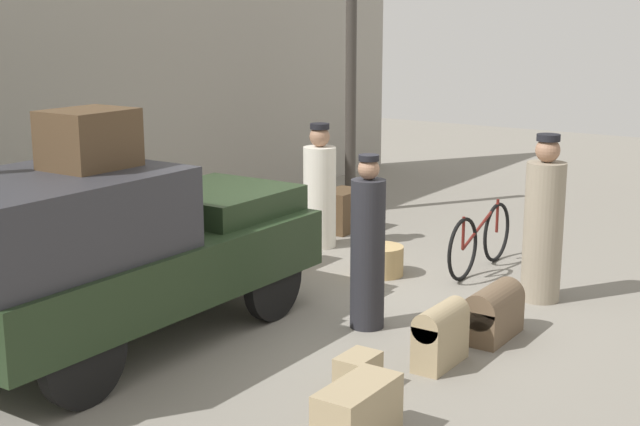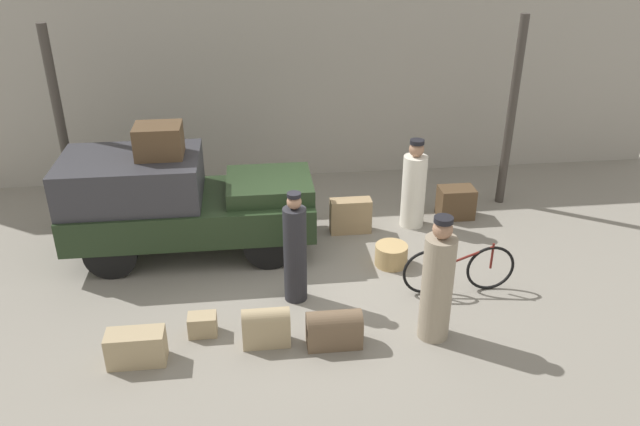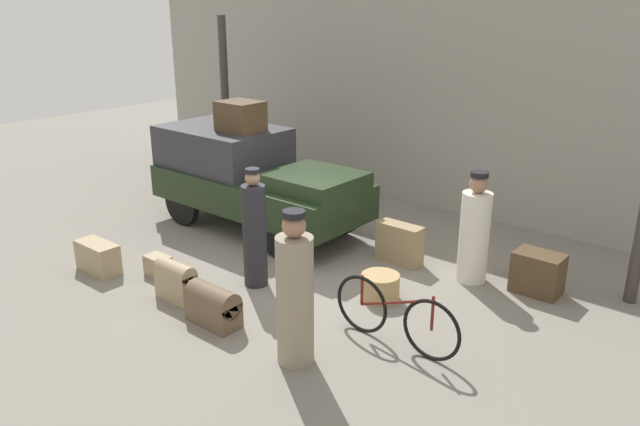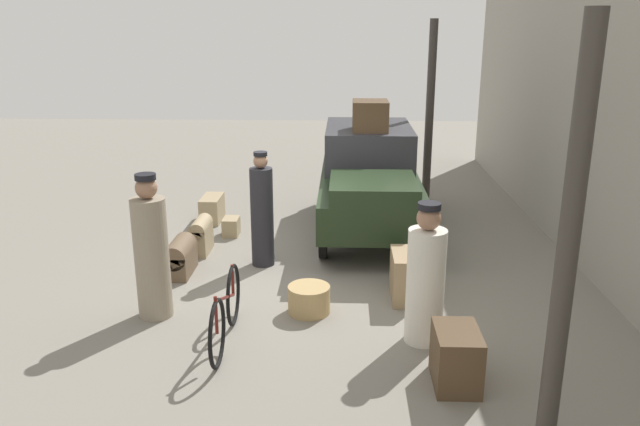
{
  "view_description": "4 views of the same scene",
  "coord_description": "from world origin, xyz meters",
  "px_view_note": "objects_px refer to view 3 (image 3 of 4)",
  "views": [
    {
      "loc": [
        -7.39,
        -4.95,
        3.03
      ],
      "look_at": [
        0.2,
        0.2,
        0.95
      ],
      "focal_mm": 50.0,
      "sensor_mm": 36.0,
      "label": 1
    },
    {
      "loc": [
        -0.81,
        -8.38,
        5.25
      ],
      "look_at": [
        0.2,
        0.2,
        0.95
      ],
      "focal_mm": 35.0,
      "sensor_mm": 36.0,
      "label": 2
    },
    {
      "loc": [
        5.65,
        -6.28,
        3.9
      ],
      "look_at": [
        0.2,
        0.2,
        0.95
      ],
      "focal_mm": 35.0,
      "sensor_mm": 36.0,
      "label": 3
    },
    {
      "loc": [
        8.43,
        0.53,
        3.44
      ],
      "look_at": [
        0.2,
        0.2,
        0.95
      ],
      "focal_mm": 35.0,
      "sensor_mm": 36.0,
      "label": 4
    }
  ],
  "objects_px": {
    "bicycle": "(395,316)",
    "truck": "(250,175)",
    "wicker_basket": "(380,286)",
    "suitcase_small_leather": "(400,244)",
    "porter_with_bicycle": "(475,233)",
    "trunk_on_truck_roof": "(240,116)",
    "suitcase_black_upright": "(158,266)",
    "trunk_barrel_dark": "(213,305)",
    "trunk_umber_medium": "(176,280)",
    "porter_carrying_trunk": "(295,295)",
    "trunk_wicker_pale": "(98,257)",
    "porter_lifting_near_truck": "(255,232)",
    "trunk_large_brown": "(538,273)"
  },
  "relations": [
    {
      "from": "suitcase_small_leather",
      "to": "porter_lifting_near_truck",
      "type": "bearing_deg",
      "value": -119.91
    },
    {
      "from": "wicker_basket",
      "to": "trunk_on_truck_roof",
      "type": "distance_m",
      "value": 4.08
    },
    {
      "from": "porter_carrying_trunk",
      "to": "trunk_wicker_pale",
      "type": "height_order",
      "value": "porter_carrying_trunk"
    },
    {
      "from": "truck",
      "to": "bicycle",
      "type": "distance_m",
      "value": 4.59
    },
    {
      "from": "bicycle",
      "to": "porter_with_bicycle",
      "type": "relative_size",
      "value": 1.05
    },
    {
      "from": "bicycle",
      "to": "porter_carrying_trunk",
      "type": "relative_size",
      "value": 0.95
    },
    {
      "from": "porter_with_bicycle",
      "to": "trunk_large_brown",
      "type": "relative_size",
      "value": 2.52
    },
    {
      "from": "bicycle",
      "to": "wicker_basket",
      "type": "height_order",
      "value": "bicycle"
    },
    {
      "from": "porter_with_bicycle",
      "to": "suitcase_black_upright",
      "type": "xyz_separation_m",
      "value": [
        -3.61,
        -2.83,
        -0.58
      ]
    },
    {
      "from": "bicycle",
      "to": "trunk_umber_medium",
      "type": "bearing_deg",
      "value": -162.2
    },
    {
      "from": "truck",
      "to": "porter_lifting_near_truck",
      "type": "height_order",
      "value": "same"
    },
    {
      "from": "trunk_large_brown",
      "to": "suitcase_black_upright",
      "type": "xyz_separation_m",
      "value": [
        -4.49,
        -3.04,
        -0.14
      ]
    },
    {
      "from": "suitcase_small_leather",
      "to": "truck",
      "type": "bearing_deg",
      "value": -173.35
    },
    {
      "from": "porter_with_bicycle",
      "to": "suitcase_small_leather",
      "type": "xyz_separation_m",
      "value": [
        -1.15,
        -0.14,
        -0.42
      ]
    },
    {
      "from": "wicker_basket",
      "to": "trunk_umber_medium",
      "type": "relative_size",
      "value": 0.84
    },
    {
      "from": "truck",
      "to": "trunk_umber_medium",
      "type": "xyz_separation_m",
      "value": [
        1.31,
        -2.67,
        -0.65
      ]
    },
    {
      "from": "porter_with_bicycle",
      "to": "suitcase_small_leather",
      "type": "bearing_deg",
      "value": -173.09
    },
    {
      "from": "porter_lifting_near_truck",
      "to": "trunk_umber_medium",
      "type": "height_order",
      "value": "porter_lifting_near_truck"
    },
    {
      "from": "porter_lifting_near_truck",
      "to": "trunk_large_brown",
      "type": "bearing_deg",
      "value": 36.3
    },
    {
      "from": "bicycle",
      "to": "truck",
      "type": "bearing_deg",
      "value": 157.63
    },
    {
      "from": "porter_carrying_trunk",
      "to": "suitcase_small_leather",
      "type": "relative_size",
      "value": 2.49
    },
    {
      "from": "porter_with_bicycle",
      "to": "trunk_umber_medium",
      "type": "distance_m",
      "value": 4.21
    },
    {
      "from": "bicycle",
      "to": "suitcase_small_leather",
      "type": "xyz_separation_m",
      "value": [
        -1.29,
        2.07,
        -0.07
      ]
    },
    {
      "from": "wicker_basket",
      "to": "trunk_wicker_pale",
      "type": "relative_size",
      "value": 0.72
    },
    {
      "from": "truck",
      "to": "trunk_wicker_pale",
      "type": "bearing_deg",
      "value": -96.7
    },
    {
      "from": "bicycle",
      "to": "suitcase_black_upright",
      "type": "distance_m",
      "value": 3.81
    },
    {
      "from": "wicker_basket",
      "to": "suitcase_small_leather",
      "type": "distance_m",
      "value": 1.29
    },
    {
      "from": "trunk_wicker_pale",
      "to": "suitcase_black_upright",
      "type": "bearing_deg",
      "value": 31.57
    },
    {
      "from": "truck",
      "to": "suitcase_small_leather",
      "type": "relative_size",
      "value": 5.47
    },
    {
      "from": "wicker_basket",
      "to": "suitcase_small_leather",
      "type": "height_order",
      "value": "suitcase_small_leather"
    },
    {
      "from": "bicycle",
      "to": "porter_lifting_near_truck",
      "type": "distance_m",
      "value": 2.46
    },
    {
      "from": "wicker_basket",
      "to": "suitcase_small_leather",
      "type": "bearing_deg",
      "value": 111.68
    },
    {
      "from": "wicker_basket",
      "to": "trunk_large_brown",
      "type": "height_order",
      "value": "trunk_large_brown"
    },
    {
      "from": "truck",
      "to": "wicker_basket",
      "type": "relative_size",
      "value": 7.5
    },
    {
      "from": "suitcase_small_leather",
      "to": "trunk_wicker_pale",
      "type": "height_order",
      "value": "suitcase_small_leather"
    },
    {
      "from": "porter_with_bicycle",
      "to": "trunk_on_truck_roof",
      "type": "height_order",
      "value": "trunk_on_truck_roof"
    },
    {
      "from": "suitcase_black_upright",
      "to": "trunk_wicker_pale",
      "type": "bearing_deg",
      "value": -148.43
    },
    {
      "from": "bicycle",
      "to": "trunk_barrel_dark",
      "type": "distance_m",
      "value": 2.27
    },
    {
      "from": "trunk_on_truck_roof",
      "to": "trunk_barrel_dark",
      "type": "bearing_deg",
      "value": -49.49
    },
    {
      "from": "porter_with_bicycle",
      "to": "porter_carrying_trunk",
      "type": "xyz_separation_m",
      "value": [
        -0.52,
        -3.21,
        0.08
      ]
    },
    {
      "from": "bicycle",
      "to": "suitcase_black_upright",
      "type": "xyz_separation_m",
      "value": [
        -3.75,
        -0.61,
        -0.23
      ]
    },
    {
      "from": "truck",
      "to": "trunk_large_brown",
      "type": "xyz_separation_m",
      "value": [
        4.95,
        0.69,
        -0.65
      ]
    },
    {
      "from": "wicker_basket",
      "to": "trunk_barrel_dark",
      "type": "xyz_separation_m",
      "value": [
        -1.2,
        -1.92,
        0.08
      ]
    },
    {
      "from": "porter_carrying_trunk",
      "to": "trunk_large_brown",
      "type": "height_order",
      "value": "porter_carrying_trunk"
    },
    {
      "from": "trunk_large_brown",
      "to": "trunk_on_truck_roof",
      "type": "xyz_separation_m",
      "value": [
        -5.12,
        -0.69,
        1.67
      ]
    },
    {
      "from": "trunk_large_brown",
      "to": "trunk_wicker_pale",
      "type": "height_order",
      "value": "trunk_large_brown"
    },
    {
      "from": "trunk_umber_medium",
      "to": "suitcase_black_upright",
      "type": "bearing_deg",
      "value": 159.4
    },
    {
      "from": "trunk_large_brown",
      "to": "trunk_barrel_dark",
      "type": "bearing_deg",
      "value": -128.43
    },
    {
      "from": "porter_with_bicycle",
      "to": "trunk_umber_medium",
      "type": "relative_size",
      "value": 2.6
    },
    {
      "from": "porter_with_bicycle",
      "to": "porter_lifting_near_truck",
      "type": "distance_m",
      "value": 3.11
    }
  ]
}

